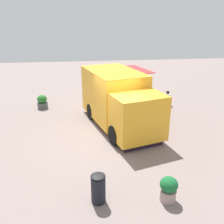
# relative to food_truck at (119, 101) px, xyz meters

# --- Properties ---
(ground_plane) EXTENTS (40.00, 40.00, 0.00)m
(ground_plane) POSITION_rel_food_truck_xyz_m (-0.49, -1.27, -1.21)
(ground_plane) COLOR gray
(food_truck) EXTENTS (3.37, 5.43, 2.52)m
(food_truck) POSITION_rel_food_truck_xyz_m (0.00, 0.00, 0.00)
(food_truck) COLOR #F9AD28
(food_truck) RESTS_ON ground_plane
(person_customer) EXTENTS (0.74, 0.69, 0.88)m
(person_customer) POSITION_rel_food_truck_xyz_m (3.25, 2.40, -0.88)
(person_customer) COLOR navy
(person_customer) RESTS_ON ground_plane
(planter_flowering_near) EXTENTS (0.60, 0.60, 0.76)m
(planter_flowering_near) POSITION_rel_food_truck_xyz_m (-3.93, 2.93, -0.84)
(planter_flowering_near) COLOR #4B5656
(planter_flowering_near) RESTS_ON ground_plane
(planter_flowering_far) EXTENTS (0.51, 0.51, 0.76)m
(planter_flowering_far) POSITION_rel_food_truck_xyz_m (0.56, -5.41, -0.81)
(planter_flowering_far) COLOR #A28A82
(planter_flowering_far) RESTS_ON ground_plane
(trash_bin) EXTENTS (0.41, 0.41, 0.89)m
(trash_bin) POSITION_rel_food_truck_xyz_m (-1.39, -5.19, -0.76)
(trash_bin) COLOR black
(trash_bin) RESTS_ON ground_plane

